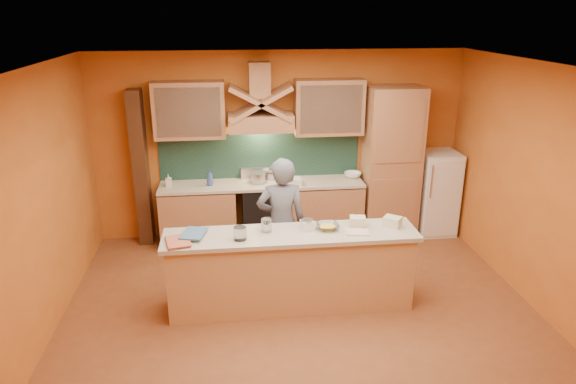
{
  "coord_description": "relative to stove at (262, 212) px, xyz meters",
  "views": [
    {
      "loc": [
        -0.76,
        -4.98,
        3.34
      ],
      "look_at": [
        -0.06,
        0.9,
        1.23
      ],
      "focal_mm": 32.0,
      "sensor_mm": 36.0,
      "label": 1
    }
  ],
  "objects": [
    {
      "name": "floor",
      "position": [
        0.3,
        -2.2,
        -0.45
      ],
      "size": [
        5.5,
        5.0,
        0.01
      ],
      "primitive_type": "cube",
      "color": "brown",
      "rests_on": "ground"
    },
    {
      "name": "ceiling",
      "position": [
        0.3,
        -2.2,
        2.35
      ],
      "size": [
        5.5,
        5.0,
        0.01
      ],
      "primitive_type": "cube",
      "color": "white",
      "rests_on": "wall_back"
    },
    {
      "name": "wall_back",
      "position": [
        0.3,
        0.3,
        0.95
      ],
      "size": [
        5.5,
        0.02,
        2.8
      ],
      "primitive_type": "cube",
      "color": "#C46926",
      "rests_on": "floor"
    },
    {
      "name": "wall_front",
      "position": [
        0.3,
        -4.7,
        0.95
      ],
      "size": [
        5.5,
        0.02,
        2.8
      ],
      "primitive_type": "cube",
      "color": "#C46926",
      "rests_on": "floor"
    },
    {
      "name": "wall_left",
      "position": [
        -2.45,
        -2.2,
        0.95
      ],
      "size": [
        0.02,
        5.0,
        2.8
      ],
      "primitive_type": "cube",
      "color": "#C46926",
      "rests_on": "floor"
    },
    {
      "name": "wall_right",
      "position": [
        3.05,
        -2.2,
        0.95
      ],
      "size": [
        0.02,
        5.0,
        2.8
      ],
      "primitive_type": "cube",
      "color": "#C46926",
      "rests_on": "floor"
    },
    {
      "name": "base_cabinet_left",
      "position": [
        -0.95,
        0.0,
        -0.02
      ],
      "size": [
        1.1,
        0.6,
        0.86
      ],
      "primitive_type": "cube",
      "color": "#B07850",
      "rests_on": "floor"
    },
    {
      "name": "base_cabinet_right",
      "position": [
        0.95,
        0.0,
        -0.02
      ],
      "size": [
        1.1,
        0.6,
        0.86
      ],
      "primitive_type": "cube",
      "color": "#B07850",
      "rests_on": "floor"
    },
    {
      "name": "counter_top",
      "position": [
        -0.0,
        0.0,
        0.45
      ],
      "size": [
        3.0,
        0.62,
        0.04
      ],
      "primitive_type": "cube",
      "color": "#BDB3A0",
      "rests_on": "base_cabinet_left"
    },
    {
      "name": "stove",
      "position": [
        0.0,
        0.0,
        0.0
      ],
      "size": [
        0.6,
        0.58,
        0.9
      ],
      "primitive_type": "cube",
      "color": "black",
      "rests_on": "floor"
    },
    {
      "name": "backsplash",
      "position": [
        -0.0,
        0.28,
        0.8
      ],
      "size": [
        3.0,
        0.03,
        0.7
      ],
      "primitive_type": "cube",
      "color": "#18352D",
      "rests_on": "wall_back"
    },
    {
      "name": "range_hood",
      "position": [
        0.0,
        0.05,
        1.37
      ],
      "size": [
        0.92,
        0.5,
        0.24
      ],
      "primitive_type": "cube",
      "color": "#B07850",
      "rests_on": "wall_back"
    },
    {
      "name": "hood_chimney",
      "position": [
        0.0,
        0.15,
        1.95
      ],
      "size": [
        0.3,
        0.3,
        0.5
      ],
      "primitive_type": "cube",
      "color": "#B07850",
      "rests_on": "wall_back"
    },
    {
      "name": "upper_cabinet_left",
      "position": [
        -1.0,
        0.12,
        1.55
      ],
      "size": [
        1.0,
        0.35,
        0.8
      ],
      "primitive_type": "cube",
      "color": "#B07850",
      "rests_on": "wall_back"
    },
    {
      "name": "upper_cabinet_right",
      "position": [
        1.0,
        0.12,
        1.55
      ],
      "size": [
        1.0,
        0.35,
        0.8
      ],
      "primitive_type": "cube",
      "color": "#B07850",
      "rests_on": "wall_back"
    },
    {
      "name": "pantry_column",
      "position": [
        1.95,
        0.0,
        0.7
      ],
      "size": [
        0.8,
        0.6,
        2.3
      ],
      "primitive_type": "cube",
      "color": "#B07850",
      "rests_on": "floor"
    },
    {
      "name": "fridge",
      "position": [
        2.7,
        0.0,
        0.2
      ],
      "size": [
        0.58,
        0.6,
        1.3
      ],
      "primitive_type": "cube",
      "color": "white",
      "rests_on": "floor"
    },
    {
      "name": "trim_column_left",
      "position": [
        -1.75,
        0.15,
        0.7
      ],
      "size": [
        0.2,
        0.3,
        2.3
      ],
      "primitive_type": "cube",
      "color": "#472816",
      "rests_on": "floor"
    },
    {
      "name": "island_body",
      "position": [
        0.2,
        -1.9,
        -0.01
      ],
      "size": [
        2.8,
        0.55,
        0.88
      ],
      "primitive_type": "cube",
      "color": "tan",
      "rests_on": "floor"
    },
    {
      "name": "island_top",
      "position": [
        0.2,
        -1.9,
        0.47
      ],
      "size": [
        2.9,
        0.62,
        0.05
      ],
      "primitive_type": "cube",
      "color": "#BDB3A0",
      "rests_on": "island_body"
    },
    {
      "name": "person",
      "position": [
        0.15,
        -1.36,
        0.39
      ],
      "size": [
        0.62,
        0.41,
        1.68
      ],
      "primitive_type": "imported",
      "rotation": [
        0.0,
        0.0,
        3.15
      ],
      "color": "slate",
      "rests_on": "floor"
    },
    {
      "name": "pot_large",
      "position": [
        -0.06,
        0.02,
        0.53
      ],
      "size": [
        0.23,
        0.23,
        0.16
      ],
      "primitive_type": "cylinder",
      "rotation": [
        0.0,
        0.0,
        0.05
      ],
      "color": "#B2B2B9",
      "rests_on": "stove"
    },
    {
      "name": "pot_small",
      "position": [
        0.13,
        0.16,
        0.51
      ],
      "size": [
        0.19,
        0.19,
        0.13
      ],
      "primitive_type": "cylinder",
      "rotation": [
        0.0,
        0.0,
        0.05
      ],
      "color": "#B8B8BF",
      "rests_on": "stove"
    },
    {
      "name": "soap_bottle_a",
      "position": [
        -1.35,
        -0.0,
        0.56
      ],
      "size": [
        0.08,
        0.08,
        0.18
      ],
      "primitive_type": "imported",
      "rotation": [
        0.0,
        0.0,
        -0.01
      ],
      "color": "silver",
      "rests_on": "counter_top"
    },
    {
      "name": "soap_bottle_b",
      "position": [
        -0.76,
        -0.03,
        0.59
      ],
      "size": [
        0.11,
        0.11,
        0.25
      ],
      "primitive_type": "imported",
      "rotation": [
        0.0,
        0.0,
        0.22
      ],
      "color": "#344E91",
      "rests_on": "counter_top"
    },
    {
      "name": "bowl_back",
      "position": [
        1.39,
        0.09,
        0.51
      ],
      "size": [
        0.31,
        0.31,
        0.08
      ],
      "primitive_type": "imported",
      "rotation": [
        0.0,
        0.0,
        -0.26
      ],
      "color": "white",
      "rests_on": "counter_top"
    },
    {
      "name": "dish_rack",
      "position": [
        0.43,
        -0.12,
        0.52
      ],
      "size": [
        0.27,
        0.22,
        0.1
      ],
      "primitive_type": "cube",
      "rotation": [
        0.0,
        0.0,
        -0.03
      ],
      "color": "silver",
      "rests_on": "counter_top"
    },
    {
      "name": "book_lower",
      "position": [
        -1.18,
        -2.05,
        0.51
      ],
      "size": [
        0.32,
        0.39,
        0.03
      ],
      "primitive_type": "imported",
      "rotation": [
        0.0,
        0.0,
        0.22
      ],
      "color": "#C16245",
      "rests_on": "island_top"
    },
    {
      "name": "book_upper",
      "position": [
        -1.01,
        -1.84,
        0.53
      ],
      "size": [
        0.33,
        0.39,
        0.03
      ],
      "primitive_type": "imported",
      "rotation": [
        0.0,
        0.0,
        -0.25
      ],
      "color": "teal",
      "rests_on": "island_top"
    },
    {
      "name": "jar_large",
      "position": [
        -0.38,
        -2.01,
        0.57
      ],
      "size": [
        0.19,
        0.19,
        0.15
      ],
      "primitive_type": "cylinder",
      "rotation": [
        0.0,
        0.0,
        0.42
      ],
      "color": "silver",
      "rests_on": "island_top"
    },
    {
      "name": "jar_small",
      "position": [
        -0.07,
        -1.83,
        0.57
      ],
      "size": [
        0.15,
        0.15,
        0.16
      ],
      "primitive_type": "cylinder",
      "rotation": [
        0.0,
        0.0,
        -0.34
      ],
      "color": "silver",
      "rests_on": "island_top"
    },
    {
      "name": "kitchen_scale",
      "position": [
        0.39,
        -1.82,
        0.55
      ],
      "size": [
        0.16,
        0.16,
        0.11
      ],
      "primitive_type": "cube",
      "rotation": [
        0.0,
        0.0,
        0.21
      ],
      "color": "white",
      "rests_on": "island_top"
    },
    {
      "name": "mixing_bowl",
      "position": [
        0.63,
        -1.84,
        0.53
      ],
      "size": [
        0.26,
        0.26,
        0.06
      ],
      "primitive_type": "imported",
      "rotation": [
        0.0,
        0.0,
        0.02
      ],
      "color": "silver",
      "rests_on": "island_top"
    },
    {
      "name": "cloth",
      "position": [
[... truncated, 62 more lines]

